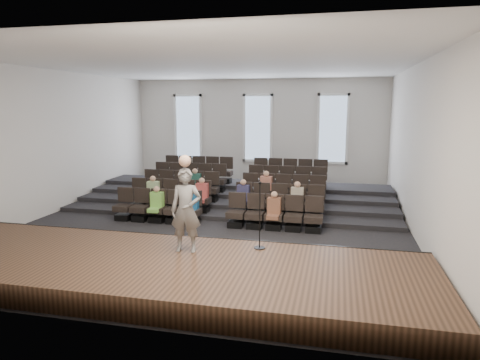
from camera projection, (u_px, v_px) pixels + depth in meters
The scene contains 14 objects.
ground at pixel (219, 221), 14.15m from camera, with size 14.00×14.00×0.00m, color black.
ceiling at pixel (217, 65), 13.29m from camera, with size 12.00×14.00×0.02m, color white.
wall_back at pixel (258, 132), 20.47m from camera, with size 12.00×0.04×5.00m, color silver.
wall_front at pixel (101, 184), 6.98m from camera, with size 12.00×0.04×5.00m, color silver.
wall_left at pixel (54, 142), 15.05m from camera, with size 0.04×14.00×5.00m, color silver.
wall_right at pixel (418, 150), 12.40m from camera, with size 0.04×14.00×5.00m, color silver.
stage at pixel (155, 271), 9.21m from camera, with size 11.80×3.60×0.50m, color #4F3322.
stage_lip at pixel (183, 245), 10.91m from camera, with size 11.80×0.06×0.52m, color black.
risers at pixel (240, 196), 17.17m from camera, with size 11.80×4.80×0.60m.
seating_rows at pixel (230, 192), 15.52m from camera, with size 6.80×4.70×1.67m.
windows at pixel (258, 128), 20.37m from camera, with size 8.44×0.10×3.24m.
audience at pixel (219, 195), 14.35m from camera, with size 5.45×2.64×1.10m.
speaker at pixel (186, 210), 9.56m from camera, with size 0.69×0.45×1.90m, color slate.
mic_stand at pixel (260, 229), 9.83m from camera, with size 0.26×0.26×1.58m.
Camera 1 is at (3.74, -13.21, 3.76)m, focal length 32.00 mm.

